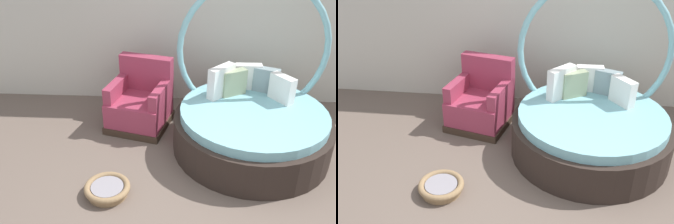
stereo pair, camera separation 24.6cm
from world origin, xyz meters
TOP-DOWN VIEW (x-y plane):
  - ground_plane at (0.00, 0.00)m, footprint 8.00×8.00m
  - back_wall at (0.00, 2.59)m, footprint 8.00×0.12m
  - round_daybed at (0.58, 1.23)m, footprint 1.97×1.97m
  - red_armchair at (-0.90, 1.72)m, footprint 0.98×0.98m
  - pet_basket at (-1.10, 0.19)m, footprint 0.51×0.51m

SIDE VIEW (x-z plane):
  - ground_plane at x=0.00m, z-range -0.02..0.00m
  - pet_basket at x=-1.10m, z-range 0.01..0.14m
  - red_armchair at x=-0.90m, z-range -0.14..0.80m
  - round_daybed at x=0.58m, z-range -0.66..1.46m
  - back_wall at x=0.00m, z-range 0.00..2.97m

